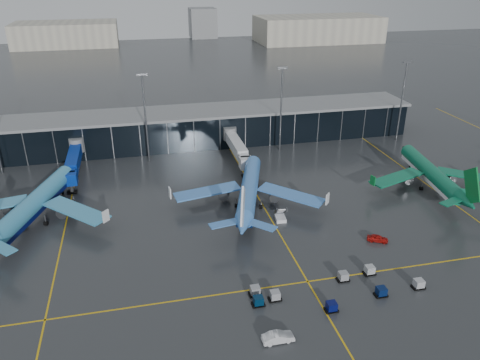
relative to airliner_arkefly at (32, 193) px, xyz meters
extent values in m
plane|color=#282B2D|center=(41.30, -20.09, -6.76)|extent=(600.00, 600.00, 0.00)
cube|color=black|center=(41.30, 41.91, -1.76)|extent=(140.00, 16.00, 10.00)
cube|color=slate|center=(41.30, 41.91, 3.54)|extent=(142.00, 17.00, 0.80)
cylinder|color=#595B60|center=(6.30, 33.41, -1.56)|extent=(4.00, 4.00, 4.00)
cube|color=navy|center=(6.30, 19.91, -2.36)|extent=(3.00, 24.00, 3.00)
cylinder|color=#595B60|center=(6.30, 12.41, -5.46)|extent=(1.00, 1.00, 2.60)
cylinder|color=#595B60|center=(51.30, 33.41, -1.56)|extent=(4.00, 4.00, 4.00)
cube|color=silver|center=(51.30, 19.91, -2.36)|extent=(3.00, 24.00, 3.00)
cylinder|color=#595B60|center=(51.30, 12.41, -5.46)|extent=(1.00, 1.00, 2.60)
cylinder|color=#595B60|center=(26.30, 29.91, 5.74)|extent=(0.50, 0.50, 25.00)
cube|color=#595B60|center=(26.30, 29.91, 18.44)|extent=(3.00, 0.40, 0.60)
cylinder|color=#595B60|center=(66.30, 29.91, 5.74)|extent=(0.50, 0.50, 25.00)
cube|color=#595B60|center=(66.30, 29.91, 18.44)|extent=(3.00, 0.40, 0.60)
cylinder|color=#595B60|center=(106.30, 29.91, 5.74)|extent=(0.50, 0.50, 25.00)
cube|color=#595B60|center=(106.30, 29.91, 18.44)|extent=(3.00, 0.40, 0.60)
cube|color=#B2AD99|center=(161.30, 239.91, 2.24)|extent=(90.00, 42.00, 18.00)
cube|color=#B2AD99|center=(-18.70, 259.91, 1.24)|extent=(70.00, 38.00, 16.00)
cube|color=#B2AD99|center=(81.30, 279.91, 4.24)|extent=(20.00, 20.00, 22.00)
cube|color=gold|center=(6.30, -0.09, -6.75)|extent=(0.30, 120.00, 0.02)
cube|color=gold|center=(51.30, -0.09, -6.75)|extent=(0.30, 120.00, 0.02)
cube|color=gold|center=(96.30, -0.09, -6.75)|extent=(0.30, 120.00, 0.02)
cube|color=gold|center=(51.30, -35.09, -6.75)|extent=(220.00, 0.30, 0.02)
cube|color=black|center=(57.67, -36.17, -6.58)|extent=(2.20, 1.50, 0.36)
cube|color=gray|center=(57.67, -36.17, -5.81)|extent=(1.60, 1.50, 1.50)
cube|color=black|center=(62.26, -41.70, -6.58)|extent=(2.20, 1.50, 0.36)
cube|color=#04133C|center=(62.26, -41.70, -5.81)|extent=(1.60, 1.50, 1.50)
cube|color=black|center=(63.27, -35.47, -6.58)|extent=(2.20, 1.50, 0.36)
cube|color=#9B9FA4|center=(63.27, -35.47, -5.81)|extent=(1.60, 1.50, 1.50)
cube|color=black|center=(69.81, -41.20, -6.58)|extent=(2.20, 1.50, 0.36)
cube|color=#9C9EA4|center=(69.81, -41.20, -5.81)|extent=(1.60, 1.50, 1.50)
cube|color=black|center=(40.90, -39.32, -6.58)|extent=(2.20, 1.50, 0.36)
cube|color=#041E38|center=(40.90, -39.32, -5.81)|extent=(1.60, 1.50, 1.50)
cube|color=black|center=(44.03, -38.59, -6.58)|extent=(2.20, 1.50, 0.36)
cube|color=gray|center=(44.03, -38.59, -5.81)|extent=(1.60, 1.50, 1.50)
cube|color=black|center=(41.06, -36.56, -6.58)|extent=(2.20, 1.50, 0.36)
cube|color=gray|center=(41.06, -36.56, -5.81)|extent=(1.60, 1.50, 1.50)
cube|color=black|center=(52.33, -43.40, -6.58)|extent=(2.20, 1.50, 0.36)
cube|color=#050A43|center=(52.33, -43.40, -5.81)|extent=(1.60, 1.50, 1.50)
cube|color=white|center=(53.25, -12.41, -6.36)|extent=(2.53, 3.42, 0.80)
cube|color=white|center=(53.25, -12.41, -4.46)|extent=(1.90, 2.99, 2.29)
imported|color=#A8100C|center=(70.19, -25.51, -6.03)|extent=(4.58, 3.49, 1.45)
imported|color=silver|center=(41.66, -48.08, -5.94)|extent=(5.00, 1.80, 1.64)
camera|label=1|loc=(23.80, -99.81, 45.48)|focal=35.00mm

